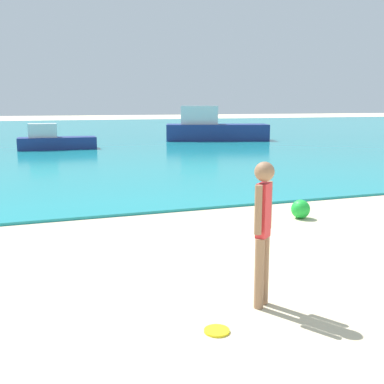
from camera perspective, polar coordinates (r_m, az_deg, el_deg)
name	(u,v)px	position (r m, az deg, el deg)	size (l,w,h in m)	color
water	(52,133)	(39.67, -16.41, 6.80)	(160.00, 60.00, 0.06)	teal
person_standing	(263,226)	(5.41, 8.49, -4.01)	(0.32, 0.28, 1.68)	#936B4C
frisbee	(217,331)	(5.08, 2.99, -16.26)	(0.26, 0.26, 0.03)	yellow
boat_near	(54,140)	(24.88, -16.17, 5.95)	(3.84, 1.43, 1.29)	navy
boat_far	(213,128)	(29.86, 2.54, 7.60)	(6.56, 3.90, 2.13)	navy
beach_ball	(301,209)	(9.93, 12.87, -2.01)	(0.39, 0.39, 0.39)	green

